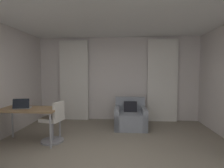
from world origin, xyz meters
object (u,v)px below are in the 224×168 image
at_px(laptop, 22,106).
at_px(armchair, 130,118).
at_px(desk, 30,112).
at_px(desk_chair, 54,124).

bearing_deg(laptop, armchair, 28.90).
bearing_deg(desk, armchair, 29.70).
bearing_deg(desk, laptop, -165.41).
xyz_separation_m(armchair, desk, (-2.17, -1.24, 0.40)).
distance_m(armchair, desk_chair, 2.04).
relative_size(armchair, desk, 0.71).
bearing_deg(desk_chair, desk, -170.91).
height_order(desk, desk_chair, desk_chair).
bearing_deg(desk, desk_chair, 9.09).
bearing_deg(armchair, desk, -150.30).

